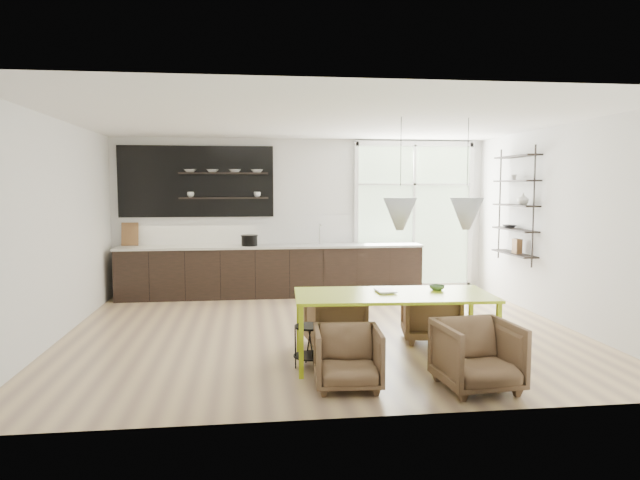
# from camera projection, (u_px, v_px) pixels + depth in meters

# --- Properties ---
(room) EXTENTS (7.02, 6.01, 2.91)m
(room) POSITION_uv_depth(u_px,v_px,m) (350.00, 221.00, 8.96)
(room) COLOR #D9B985
(room) RESTS_ON ground
(kitchen_run) EXTENTS (5.54, 0.69, 2.75)m
(kitchen_run) POSITION_uv_depth(u_px,v_px,m) (267.00, 264.00, 10.46)
(kitchen_run) COLOR black
(kitchen_run) RESTS_ON ground
(right_shelving) EXTENTS (0.26, 1.22, 1.90)m
(right_shelving) POSITION_uv_depth(u_px,v_px,m) (516.00, 208.00, 9.36)
(right_shelving) COLOR black
(right_shelving) RESTS_ON ground
(dining_table) EXTENTS (2.26, 1.12, 0.81)m
(dining_table) POSITION_uv_depth(u_px,v_px,m) (393.00, 298.00, 6.42)
(dining_table) COLOR #B0CB15
(dining_table) RESTS_ON ground
(armchair_back_left) EXTENTS (0.74, 0.76, 0.62)m
(armchair_back_left) POSITION_uv_depth(u_px,v_px,m) (335.00, 322.00, 7.13)
(armchair_back_left) COLOR brown
(armchair_back_left) RESTS_ON ground
(armchair_back_right) EXTENTS (0.84, 0.86, 0.67)m
(armchair_back_right) POSITION_uv_depth(u_px,v_px,m) (431.00, 315.00, 7.45)
(armchair_back_right) COLOR brown
(armchair_back_right) RESTS_ON ground
(armchair_front_left) EXTENTS (0.70, 0.71, 0.61)m
(armchair_front_left) POSITION_uv_depth(u_px,v_px,m) (348.00, 358.00, 5.68)
(armchair_front_left) COLOR brown
(armchair_front_left) RESTS_ON ground
(armchair_front_right) EXTENTS (0.80, 0.82, 0.69)m
(armchair_front_right) POSITION_uv_depth(u_px,v_px,m) (477.00, 355.00, 5.63)
(armchair_front_right) COLOR brown
(armchair_front_right) RESTS_ON ground
(wire_stool) EXTENTS (0.38, 0.38, 0.47)m
(wire_stool) POSITION_uv_depth(u_px,v_px,m) (310.00, 340.00, 6.32)
(wire_stool) COLOR black
(wire_stool) RESTS_ON ground
(table_book) EXTENTS (0.22, 0.29, 0.03)m
(table_book) POSITION_uv_depth(u_px,v_px,m) (377.00, 291.00, 6.48)
(table_book) COLOR white
(table_book) RESTS_ON dining_table
(table_bowl) EXTENTS (0.19, 0.19, 0.06)m
(table_bowl) POSITION_uv_depth(u_px,v_px,m) (437.00, 288.00, 6.64)
(table_bowl) COLOR #4B7246
(table_bowl) RESTS_ON dining_table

